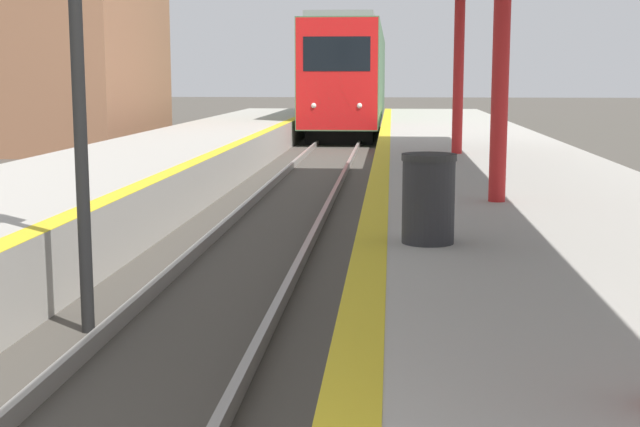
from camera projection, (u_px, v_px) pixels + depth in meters
The scene contains 4 objects.
train at pixel (352, 77), 40.76m from camera, with size 2.77×23.51×4.54m.
signal_near at pixel (74, 0), 7.81m from camera, with size 0.36×0.31×4.29m.
trash_bin at pixel (428, 198), 8.01m from camera, with size 0.50×0.50×0.81m.
station_building at pixel (15, 53), 28.82m from camera, with size 8.77×7.86×6.14m.
Camera 1 is at (1.83, -1.90, 2.35)m, focal length 50.00 mm.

